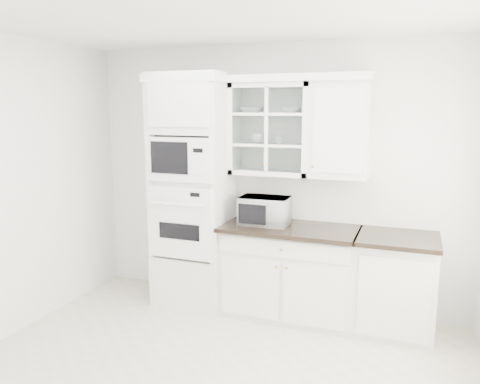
% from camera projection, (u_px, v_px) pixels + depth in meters
% --- Properties ---
extents(room_shell, '(4.00, 3.50, 2.70)m').
position_uv_depth(room_shell, '(224.00, 145.00, 3.58)').
color(room_shell, white).
rests_on(room_shell, ground).
extents(oven_column, '(0.76, 0.68, 2.40)m').
position_uv_depth(oven_column, '(194.00, 192.00, 4.85)').
color(oven_column, white).
rests_on(oven_column, ground).
extents(base_cabinet_run, '(1.32, 0.67, 0.92)m').
position_uv_depth(base_cabinet_run, '(290.00, 271.00, 4.65)').
color(base_cabinet_run, white).
rests_on(base_cabinet_run, ground).
extents(extra_base_cabinet, '(0.72, 0.67, 0.92)m').
position_uv_depth(extra_base_cabinet, '(395.00, 284.00, 4.30)').
color(extra_base_cabinet, white).
rests_on(extra_base_cabinet, ground).
extents(upper_cabinet_glass, '(0.80, 0.33, 0.90)m').
position_uv_depth(upper_cabinet_glass, '(271.00, 129.00, 4.62)').
color(upper_cabinet_glass, white).
rests_on(upper_cabinet_glass, room_shell).
extents(upper_cabinet_solid, '(0.55, 0.33, 0.90)m').
position_uv_depth(upper_cabinet_solid, '(340.00, 130.00, 4.39)').
color(upper_cabinet_solid, white).
rests_on(upper_cabinet_solid, room_shell).
extents(crown_molding, '(2.14, 0.38, 0.07)m').
position_uv_depth(crown_molding, '(261.00, 79.00, 4.55)').
color(crown_molding, white).
rests_on(crown_molding, room_shell).
extents(countertop_microwave, '(0.49, 0.41, 0.28)m').
position_uv_depth(countertop_microwave, '(265.00, 210.00, 4.63)').
color(countertop_microwave, white).
rests_on(countertop_microwave, base_cabinet_run).
extents(bowl_a, '(0.25, 0.25, 0.06)m').
position_uv_depth(bowl_a, '(252.00, 110.00, 4.65)').
color(bowl_a, white).
rests_on(bowl_a, upper_cabinet_glass).
extents(bowl_b, '(0.21, 0.21, 0.06)m').
position_uv_depth(bowl_b, '(291.00, 110.00, 4.54)').
color(bowl_b, white).
rests_on(bowl_b, upper_cabinet_glass).
extents(cup_a, '(0.13, 0.13, 0.10)m').
position_uv_depth(cup_a, '(258.00, 138.00, 4.70)').
color(cup_a, white).
rests_on(cup_a, upper_cabinet_glass).
extents(cup_b, '(0.10, 0.10, 0.08)m').
position_uv_depth(cup_b, '(279.00, 140.00, 4.62)').
color(cup_b, white).
rests_on(cup_b, upper_cabinet_glass).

